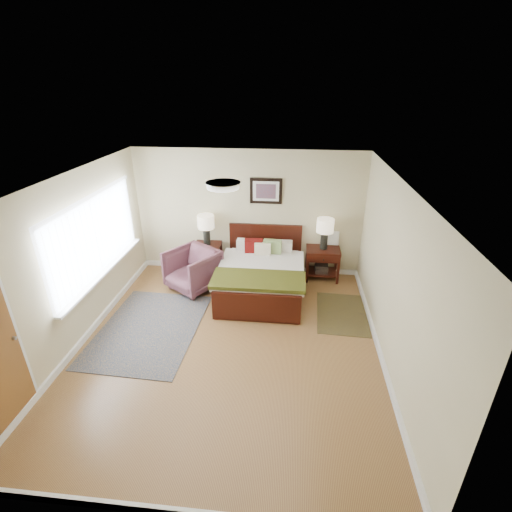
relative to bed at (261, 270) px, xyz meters
name	(u,v)px	position (x,y,z in m)	size (l,w,h in m)	color
floor	(229,344)	(-0.35, -1.57, -0.47)	(5.00, 5.00, 0.00)	olive
back_wall	(248,213)	(-0.35, 0.93, 0.78)	(4.50, 0.04, 2.50)	#C6BA8F
front_wall	(170,422)	(-0.35, -4.07, 0.78)	(4.50, 0.04, 2.50)	#C6BA8F
left_wall	(72,264)	(-2.60, -1.57, 0.78)	(0.04, 5.00, 2.50)	#C6BA8F
right_wall	(394,280)	(1.90, -1.57, 0.78)	(0.04, 5.00, 2.50)	#C6BA8F
ceiling	(223,182)	(-0.35, -1.57, 2.03)	(4.50, 5.00, 0.02)	white
window	(98,238)	(-2.55, -0.87, 0.90)	(0.11, 2.72, 1.32)	silver
ceil_fixture	(223,185)	(-0.35, -1.57, 1.99)	(0.44, 0.44, 0.08)	white
bed	(261,270)	(0.00, 0.00, 0.00)	(1.58, 1.90, 1.02)	#340D07
wall_art	(266,191)	(0.00, 0.90, 1.25)	(0.62, 0.05, 0.50)	black
nightstand_left	(207,250)	(-1.16, 0.68, 0.04)	(0.54, 0.48, 0.64)	#340D07
nightstand_right	(322,261)	(1.16, 0.69, -0.08)	(0.65, 0.49, 0.65)	#340D07
lamp_left	(206,225)	(-1.16, 0.70, 0.59)	(0.33, 0.33, 0.61)	black
lamp_right	(325,228)	(1.16, 0.70, 0.60)	(0.33, 0.33, 0.61)	black
armchair	(193,270)	(-1.31, 0.05, -0.08)	(0.84, 0.86, 0.78)	brown
rug_persian	(149,329)	(-1.70, -1.32, -0.47)	(1.53, 2.16, 0.01)	#0D2142
rug_navy	(342,313)	(1.45, -0.55, -0.47)	(0.85, 1.27, 0.01)	black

